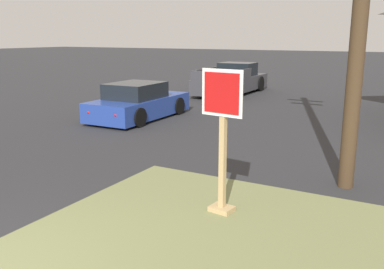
% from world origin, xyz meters
% --- Properties ---
extents(grass_corner_patch, '(5.60, 5.89, 0.08)m').
position_xyz_m(grass_corner_patch, '(2.26, 1.85, 0.04)').
color(grass_corner_patch, olive).
rests_on(grass_corner_patch, ground).
extents(stop_sign, '(0.70, 0.32, 2.25)m').
position_xyz_m(stop_sign, '(1.75, 3.29, 1.17)').
color(stop_sign, tan).
rests_on(stop_sign, grass_corner_patch).
extents(manhole_cover, '(0.70, 0.70, 0.02)m').
position_xyz_m(manhole_cover, '(0.06, 3.24, 0.01)').
color(manhole_cover, black).
rests_on(manhole_cover, ground).
extents(parked_sedan_blue, '(1.95, 4.08, 1.25)m').
position_xyz_m(parked_sedan_blue, '(-4.24, 9.30, 0.54)').
color(parked_sedan_blue, '#233D93').
rests_on(parked_sedan_blue, ground).
extents(pickup_truck_charcoal, '(2.10, 5.33, 1.48)m').
position_xyz_m(pickup_truck_charcoal, '(-4.06, 16.88, 0.62)').
color(pickup_truck_charcoal, '#38383D').
rests_on(pickup_truck_charcoal, ground).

